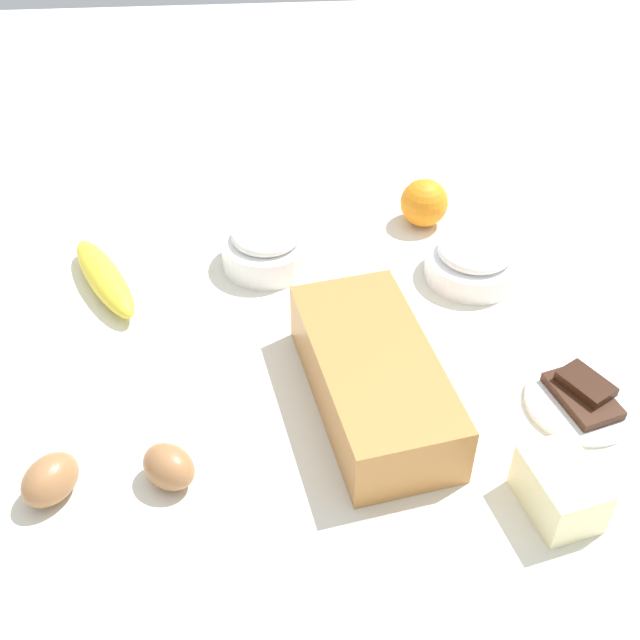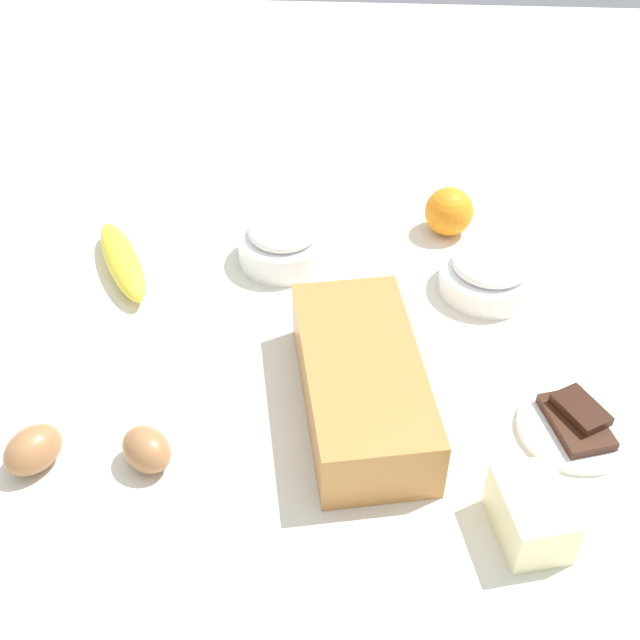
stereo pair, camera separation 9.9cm
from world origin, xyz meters
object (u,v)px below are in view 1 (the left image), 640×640
Objects in this scene: butter_block at (560,489)px; chocolate_plate at (582,399)px; loaf_pan at (374,377)px; banana at (105,278)px; sugar_bowl at (474,259)px; orange_fruit at (424,203)px; egg_near_butter at (169,467)px; egg_beside_bowl at (50,480)px; flour_bowl at (267,245)px.

chocolate_plate is at bearing -27.55° from butter_block.
butter_block is (-0.16, -0.17, -0.01)m from loaf_pan.
banana is at bearing 66.05° from chocolate_plate.
orange_fruit is at bearing 19.31° from sugar_bowl.
egg_near_butter is (-0.46, 0.35, -0.01)m from orange_fruit.
loaf_pan reaches higher than orange_fruit.
orange_fruit is 0.80× the size of butter_block.
egg_beside_bowl is (-0.34, 0.01, 0.00)m from banana.
egg_near_butter is at bearing 142.64° from orange_fruit.
butter_block is 0.53m from egg_beside_bowl.
sugar_bowl is 1.49× the size of butter_block.
orange_fruit is 1.08× the size of egg_beside_bowl.
egg_near_butter is (-0.33, -0.11, 0.00)m from banana.
banana is at bearing -1.98° from egg_beside_bowl.
sugar_bowl is 1.03× the size of chocolate_plate.
orange_fruit is at bearing -45.26° from egg_beside_bowl.
flour_bowl reaches higher than sugar_bowl.
egg_near_butter reaches higher than chocolate_plate.
butter_block is at bearing -127.87° from banana.
orange_fruit is (0.08, -0.24, 0.00)m from flour_bowl.
sugar_bowl reaches higher than egg_beside_bowl.
loaf_pan is at bearing 143.58° from sugar_bowl.
egg_beside_bowl is (-0.39, 0.24, -0.01)m from flour_bowl.
egg_near_butter is at bearing 81.00° from butter_block.
egg_beside_bowl is 0.60m from chocolate_plate.
butter_block is (-0.44, -0.29, -0.00)m from flour_bowl.
egg_near_butter is 0.48× the size of chocolate_plate.
egg_near_butter is (-0.33, 0.40, -0.01)m from sugar_bowl.
orange_fruit is at bearing -74.66° from banana.
orange_fruit reaches higher than sugar_bowl.
banana is at bearing 44.28° from loaf_pan.
flour_bowl is 0.39m from egg_near_butter.
loaf_pan is 0.41m from banana.
orange_fruit reaches higher than egg_beside_bowl.
flour_bowl is 0.45m from egg_beside_bowl.
egg_beside_bowl is at bearing 134.74° from orange_fruit.
egg_beside_bowl is at bearing 122.80° from sugar_bowl.
banana is (0.24, 0.34, -0.02)m from loaf_pan.
egg_beside_bowl is 0.51× the size of chocolate_plate.
chocolate_plate is at bearing -106.18° from loaf_pan.
egg_beside_bowl is at bearing 95.95° from loaf_pan.
egg_beside_bowl is (-0.01, 0.12, 0.00)m from egg_near_butter.
flour_bowl reaches higher than banana.
flour_bowl is 0.25m from orange_fruit.
butter_block is (-0.39, -0.00, 0.00)m from sugar_bowl.
flour_bowl is at bearing 50.14° from chocolate_plate.
loaf_pan is at bearing 46.82° from butter_block.
egg_beside_bowl reaches higher than banana.
flour_bowl is at bearing -16.71° from egg_near_butter.
orange_fruit reaches higher than flour_bowl.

